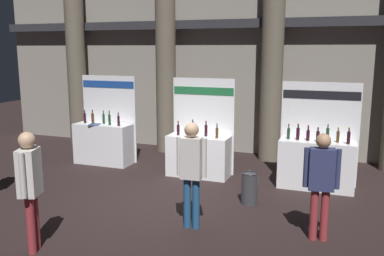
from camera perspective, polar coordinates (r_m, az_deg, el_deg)
The scene contains 9 objects.
ground_plane at distance 8.37m, azimuth -4.99°, elevation -10.02°, with size 29.10×29.10×0.00m, color black.
hall_colonnade at distance 12.05m, azimuth 4.07°, elevation 11.94°, with size 14.55×1.06×6.60m.
exhibitor_booth_0 at distance 11.19m, azimuth -11.82°, elevation -1.63°, with size 1.55×0.71×2.27m.
exhibitor_booth_1 at distance 9.88m, azimuth 0.99°, elevation -3.20°, with size 1.52×0.66×2.28m.
exhibitor_booth_2 at distance 9.39m, azimuth 16.58°, elevation -4.23°, with size 1.65×0.66×2.26m.
trash_bin at distance 8.26m, azimuth 7.83°, elevation -8.09°, with size 0.32×0.32×0.62m.
visitor_0 at distance 6.76m, azimuth 17.14°, elevation -6.51°, with size 0.54×0.26×1.71m.
visitor_2 at distance 6.53m, azimuth -21.17°, elevation -6.70°, with size 0.35×0.50×1.81m.
visitor_3 at distance 6.89m, azimuth -0.06°, elevation -5.18°, with size 0.51×0.27×1.79m.
Camera 1 is at (3.37, -7.07, 2.96)m, focal length 39.28 mm.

